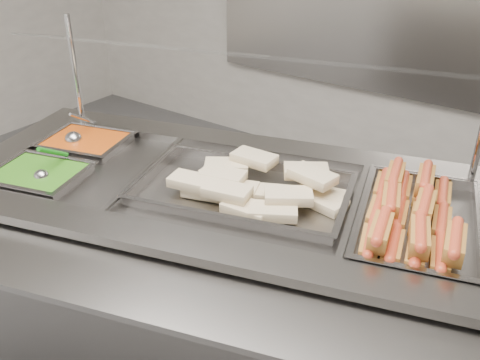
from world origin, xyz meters
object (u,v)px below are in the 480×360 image
Objects in this scene: steam_counter at (227,288)px; serving_spoon at (44,172)px; sneeze_guard at (247,59)px; pan_wraps at (243,193)px; pan_hotdogs at (418,228)px; ladle at (74,139)px.

serving_spoon is (-0.56, -0.32, 0.47)m from steam_counter.
pan_wraps is at bearing -58.43° from sneeze_guard.
serving_spoon reaches higher than pan_hotdogs.
sneeze_guard is at bearing 121.57° from pan_wraps.
pan_wraps is at bearing 16.22° from steam_counter.
ladle reaches higher than steam_counter.
ladle reaches higher than serving_spoon.
steam_counter is 0.77m from pan_hotdogs.
sneeze_guard is at bearing 106.22° from steam_counter.
pan_wraps is (-0.56, -0.16, 0.02)m from pan_hotdogs.
pan_wraps is (0.12, -0.20, -0.40)m from sneeze_guard.
ladle reaches higher than pan_wraps.
pan_hotdogs reaches higher than steam_counter.
serving_spoon is at bearing -150.09° from steam_counter.
ladle is (-1.33, -0.25, 0.05)m from pan_hotdogs.
sneeze_guard is 2.18× the size of pan_wraps.
pan_wraps is (0.06, 0.02, 0.44)m from steam_counter.
steam_counter is 1.22× the size of sneeze_guard.
serving_spoon is at bearing -156.89° from pan_hotdogs.
sneeze_guard reaches higher than pan_hotdogs.
pan_hotdogs is at bearing 23.11° from serving_spoon.
sneeze_guard reaches higher than serving_spoon.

